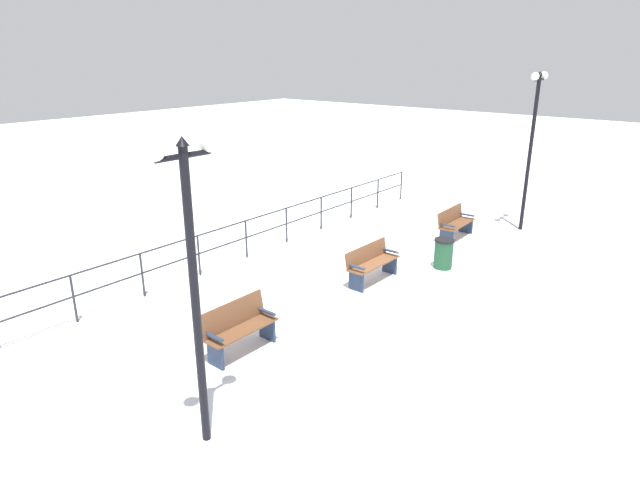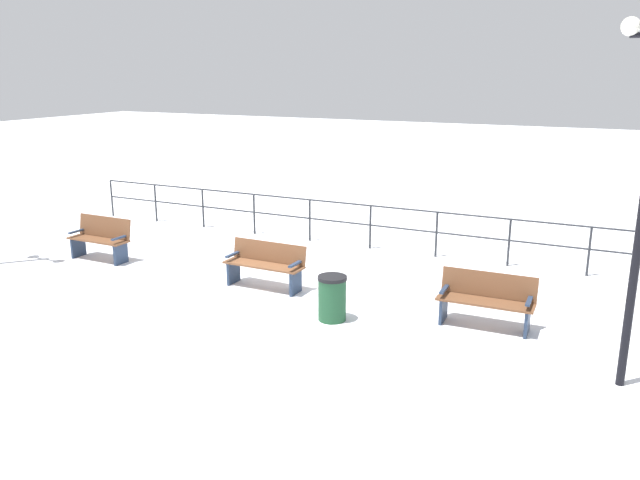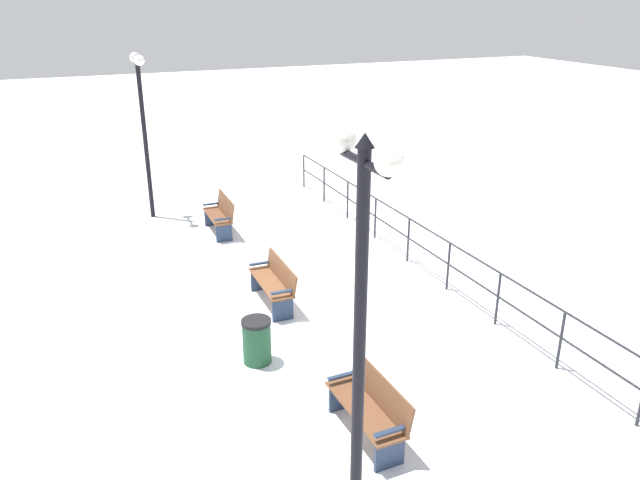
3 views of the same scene
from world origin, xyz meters
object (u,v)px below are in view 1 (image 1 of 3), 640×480
at_px(bench_third, 455,223).
at_px(bench_second, 371,262).
at_px(lamppost_middle, 533,130).
at_px(bench_nearest, 239,327).
at_px(trash_bin, 443,253).
at_px(lamppost_near, 191,244).

bearing_deg(bench_third, bench_second, -92.78).
bearing_deg(lamppost_middle, bench_nearest, -97.56).
bearing_deg(trash_bin, lamppost_near, -87.12).
height_order(lamppost_near, trash_bin, lamppost_near).
height_order(bench_nearest, bench_third, bench_nearest).
bearing_deg(lamppost_near, trash_bin, 92.88).
relative_size(bench_second, lamppost_middle, 0.34).
distance_m(bench_third, trash_bin, 2.56).
height_order(bench_second, trash_bin, bench_second).
bearing_deg(trash_bin, bench_second, -117.18).
bearing_deg(bench_third, bench_nearest, -92.36).
relative_size(bench_nearest, lamppost_middle, 0.31).
bearing_deg(bench_second, bench_nearest, -89.55).
bearing_deg(lamppost_middle, lamppost_near, -90.00).
xyz_separation_m(lamppost_middle, trash_bin, (-0.41, -4.50, -2.72)).
bearing_deg(bench_third, trash_bin, -71.73).
height_order(bench_second, bench_third, bench_third).
relative_size(bench_nearest, trash_bin, 1.90).
bearing_deg(lamppost_near, lamppost_middle, 90.00).
distance_m(bench_second, bench_third, 4.29).
distance_m(lamppost_near, lamppost_middle, 12.65).
bearing_deg(lamppost_middle, trash_bin, -95.19).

